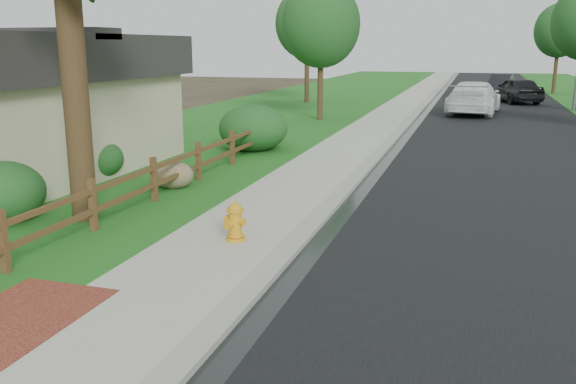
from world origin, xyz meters
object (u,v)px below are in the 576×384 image
(fire_hydrant, at_px, (235,222))
(white_suv, at_px, (474,98))
(ranch_fence, at_px, (178,168))
(dark_car_mid, at_px, (516,90))

(fire_hydrant, relative_size, white_suv, 0.13)
(ranch_fence, relative_size, dark_car_mid, 3.54)
(dark_car_mid, bearing_deg, ranch_fence, 51.33)
(ranch_fence, bearing_deg, fire_hydrant, -49.95)
(white_suv, height_order, dark_car_mid, white_suv)
(dark_car_mid, bearing_deg, white_suv, 51.28)
(ranch_fence, relative_size, white_suv, 2.83)
(fire_hydrant, xyz_separation_m, white_suv, (3.96, 24.35, 0.44))
(white_suv, relative_size, dark_car_mid, 1.25)
(white_suv, distance_m, dark_car_mid, 8.05)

